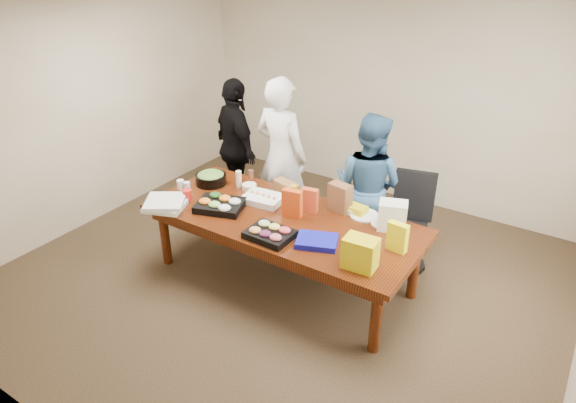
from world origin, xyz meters
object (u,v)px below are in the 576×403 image
Objects in this scene: sheet_cake at (263,199)px; salad_bowl at (211,179)px; conference_table at (283,249)px; person_right at (368,187)px; person_center at (281,157)px; office_chair at (405,226)px.

salad_bowl reaches higher than sheet_cake.
conference_table is 0.57m from sheet_cake.
salad_bowl is at bearing 169.65° from conference_table.
person_center is at bearing 5.83° from person_right.
sheet_cake is at bearing 46.77° from person_right.
person_center reaches higher than sheet_cake.
office_chair is 0.58m from person_right.
office_chair is at bearing 43.41° from conference_table.
office_chair is (0.95, 0.90, 0.14)m from conference_table.
office_chair is 1.63m from person_center.
conference_table is at bearing 66.81° from person_right.
person_right is (0.47, 0.96, 0.45)m from conference_table.
office_chair is 0.62× the size of person_right.
salad_bowl is (-1.58, -0.75, -0.02)m from person_right.
sheet_cake is (-1.31, -0.74, 0.27)m from office_chair.
sheet_cake is at bearing 155.58° from conference_table.
office_chair is 2.20m from salad_bowl.
office_chair reaches higher than sheet_cake.
person_right reaches higher than office_chair.
person_right is (-0.48, 0.06, 0.31)m from office_chair.
salad_bowl is at bearing 171.07° from sheet_cake.
person_right is at bearing 37.81° from sheet_cake.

